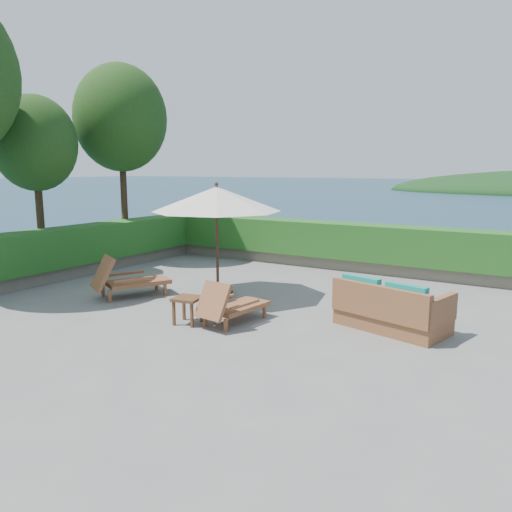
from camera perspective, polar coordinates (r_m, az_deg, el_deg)
The scene contains 14 objects.
ground at distance 10.20m, azimuth -3.82°, elevation -6.60°, with size 12.00×12.00×0.00m, color slate.
foundation at distance 10.74m, azimuth -3.72°, elevation -14.57°, with size 12.00×12.00×3.00m, color #514B41.
ocean at distance 11.42m, azimuth -3.63°, elevation -21.20°, with size 600.00×600.00×0.00m, color #142B3F.
planter_wall_far at distance 14.95m, azimuth 8.67°, elevation -0.67°, with size 12.00×0.60×0.36m, color slate.
planter_wall_left at distance 14.07m, azimuth -22.80°, elevation -2.01°, with size 0.60×12.00×0.36m, color slate.
hedge_far at distance 14.84m, azimuth 8.74°, elevation 1.88°, with size 12.40×0.90×1.00m, color #1E4914.
hedge_left at distance 13.95m, azimuth -22.99°, elevation 0.69°, with size 0.90×12.40×1.00m, color #1E4914.
tree_mid at distance 14.76m, azimuth -23.96°, elevation 11.62°, with size 2.20×2.20×4.83m.
tree_far at distance 16.22m, azimuth -15.23°, elevation 14.92°, with size 2.80×2.80×6.03m.
patio_umbrella at distance 11.24m, azimuth -4.52°, elevation 6.36°, with size 3.33×3.33×2.61m.
lounge_left at distance 11.75m, azimuth -14.53°, elevation -2.61°, with size 1.43×1.84×0.99m.
lounge_right at distance 9.46m, azimuth -2.91°, elevation -5.62°, with size 0.82×1.58×0.87m.
side_table at distance 9.53m, azimuth -7.83°, elevation -5.21°, with size 0.56×0.56×0.52m.
wicker_loveseat at distance 9.42m, azimuth 15.08°, elevation -5.95°, with size 2.16×1.46×0.97m.
Camera 1 is at (5.67, -7.96, 2.90)m, focal length 35.00 mm.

